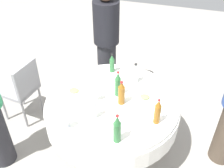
# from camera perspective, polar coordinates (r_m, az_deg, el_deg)

# --- Properties ---
(ground_plane) EXTENTS (10.00, 10.00, 0.00)m
(ground_plane) POSITION_cam_1_polar(r_m,az_deg,el_deg) (3.28, -0.00, -13.40)
(ground_plane) COLOR gray
(dining_table) EXTENTS (1.45, 1.45, 0.74)m
(dining_table) POSITION_cam_1_polar(r_m,az_deg,el_deg) (2.85, -0.00, -5.82)
(dining_table) COLOR white
(dining_table) RESTS_ON ground_plane
(bottle_amber_rear) EXTENTS (0.06, 0.06, 0.29)m
(bottle_amber_rear) POSITION_cam_1_polar(r_m,az_deg,el_deg) (2.46, 10.01, -6.11)
(bottle_amber_rear) COLOR #8C5619
(bottle_amber_rear) RESTS_ON dining_table
(bottle_green_left) EXTENTS (0.07, 0.07, 0.31)m
(bottle_green_left) POSITION_cam_1_polar(r_m,az_deg,el_deg) (2.26, 1.14, -9.93)
(bottle_green_left) COLOR #2D6B38
(bottle_green_left) RESTS_ON dining_table
(bottle_amber_west) EXTENTS (0.07, 0.07, 0.28)m
(bottle_amber_west) POSITION_cam_1_polar(r_m,az_deg,el_deg) (2.64, 2.11, -2.07)
(bottle_amber_west) COLOR #8C5619
(bottle_amber_west) RESTS_ON dining_table
(bottle_clear_east) EXTENTS (0.06, 0.06, 0.29)m
(bottle_clear_east) POSITION_cam_1_polar(r_m,az_deg,el_deg) (2.48, -4.10, -5.09)
(bottle_clear_east) COLOR silver
(bottle_clear_east) RESTS_ON dining_table
(bottle_clear_north) EXTENTS (0.07, 0.07, 0.25)m
(bottle_clear_north) POSITION_cam_1_polar(r_m,az_deg,el_deg) (2.95, 5.16, 2.28)
(bottle_clear_north) COLOR silver
(bottle_clear_north) RESTS_ON dining_table
(bottle_green_mid) EXTENTS (0.06, 0.06, 0.25)m
(bottle_green_mid) POSITION_cam_1_polar(r_m,az_deg,el_deg) (3.12, -0.00, 4.54)
(bottle_green_mid) COLOR #2D6B38
(bottle_green_mid) RESTS_ON dining_table
(bottle_green_south) EXTENTS (0.06, 0.06, 0.30)m
(bottle_green_south) POSITION_cam_1_polar(r_m,az_deg,el_deg) (2.73, 1.31, -0.11)
(bottle_green_south) COLOR #2D6B38
(bottle_green_south) RESTS_ON dining_table
(wine_glass_east) EXTENTS (0.06, 0.06, 0.16)m
(wine_glass_east) POSITION_cam_1_polar(r_m,az_deg,el_deg) (2.68, -3.62, -1.74)
(wine_glass_east) COLOR white
(wine_glass_east) RESTS_ON dining_table
(wine_glass_north) EXTENTS (0.08, 0.08, 0.15)m
(wine_glass_north) POSITION_cam_1_polar(r_m,az_deg,el_deg) (2.43, -10.04, -7.65)
(wine_glass_north) COLOR white
(wine_glass_north) RESTS_ON dining_table
(plate_near) EXTENTS (0.24, 0.24, 0.04)m
(plate_near) POSITION_cam_1_polar(r_m,az_deg,el_deg) (2.87, -8.40, -1.69)
(plate_near) COLOR white
(plate_near) RESTS_ON dining_table
(plate_inner) EXTENTS (0.22, 0.22, 0.02)m
(plate_inner) POSITION_cam_1_polar(r_m,az_deg,el_deg) (3.03, -3.40, 0.99)
(plate_inner) COLOR white
(plate_inner) RESTS_ON dining_table
(plate_front) EXTENTS (0.22, 0.22, 0.04)m
(plate_front) POSITION_cam_1_polar(r_m,az_deg,el_deg) (2.79, 7.27, -3.03)
(plate_front) COLOR white
(plate_front) RESTS_ON dining_table
(spoon_left) EXTENTS (0.12, 0.15, 0.00)m
(spoon_left) POSITION_cam_1_polar(r_m,az_deg,el_deg) (2.50, -0.54, -8.63)
(spoon_left) COLOR silver
(spoon_left) RESTS_ON dining_table
(knife_west) EXTENTS (0.17, 0.10, 0.00)m
(knife_west) POSITION_cam_1_polar(r_m,az_deg,el_deg) (2.64, -8.94, -6.15)
(knife_west) COLOR silver
(knife_west) RESTS_ON dining_table
(knife_east) EXTENTS (0.14, 0.13, 0.00)m
(knife_east) POSITION_cam_1_polar(r_m,az_deg,el_deg) (2.67, 10.93, -6.00)
(knife_east) COLOR silver
(knife_east) RESTS_ON dining_table
(folded_napkin) EXTENTS (0.18, 0.18, 0.02)m
(folded_napkin) POSITION_cam_1_polar(r_m,az_deg,el_deg) (2.99, 1.55, 0.47)
(folded_napkin) COLOR white
(folded_napkin) RESTS_ON dining_table
(person_left) EXTENTS (0.34, 0.34, 1.67)m
(person_left) POSITION_cam_1_polar(r_m,az_deg,el_deg) (3.52, -1.23, 9.09)
(person_left) COLOR #26262B
(person_left) RESTS_ON ground_plane
(chair_mid) EXTENTS (0.44, 0.44, 0.87)m
(chair_mid) POSITION_cam_1_polar(r_m,az_deg,el_deg) (3.48, -19.10, -0.62)
(chair_mid) COLOR #99999E
(chair_mid) RESTS_ON ground_plane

